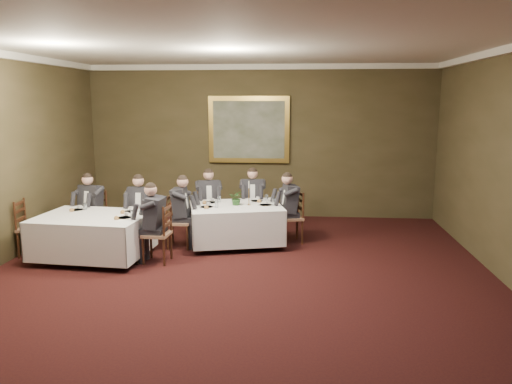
# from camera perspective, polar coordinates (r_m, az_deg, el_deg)

# --- Properties ---
(ground) EXTENTS (10.00, 10.00, 0.00)m
(ground) POSITION_cam_1_polar(r_m,az_deg,el_deg) (7.14, -2.81, -11.82)
(ground) COLOR black
(ground) RESTS_ON ground
(ceiling) EXTENTS (8.00, 10.00, 0.10)m
(ceiling) POSITION_cam_1_polar(r_m,az_deg,el_deg) (6.65, -3.09, 17.31)
(ceiling) COLOR silver
(ceiling) RESTS_ON back_wall
(back_wall) EXTENTS (8.00, 0.10, 3.50)m
(back_wall) POSITION_cam_1_polar(r_m,az_deg,el_deg) (11.62, 0.49, 5.75)
(back_wall) COLOR #38321C
(back_wall) RESTS_ON ground
(front_wall) EXTENTS (8.00, 0.10, 3.50)m
(front_wall) POSITION_cam_1_polar(r_m,az_deg,el_deg) (2.03, -23.93, -18.53)
(front_wall) COLOR #38321C
(front_wall) RESTS_ON ground
(crown_molding) EXTENTS (8.00, 10.00, 0.12)m
(crown_molding) POSITION_cam_1_polar(r_m,az_deg,el_deg) (6.65, -3.08, 16.80)
(crown_molding) COLOR white
(crown_molding) RESTS_ON back_wall
(table_main) EXTENTS (1.96, 1.67, 0.67)m
(table_main) POSITION_cam_1_polar(r_m,az_deg,el_deg) (9.42, -2.29, -3.40)
(table_main) COLOR black
(table_main) RESTS_ON ground
(table_second) EXTENTS (1.93, 1.53, 0.67)m
(table_second) POSITION_cam_1_polar(r_m,az_deg,el_deg) (9.05, -18.10, -4.50)
(table_second) COLOR black
(table_second) RESTS_ON ground
(chair_main_backleft) EXTENTS (0.54, 0.52, 1.00)m
(chair_main_backleft) POSITION_cam_1_polar(r_m,az_deg,el_deg) (10.26, -5.40, -3.23)
(chair_main_backleft) COLOR #93684A
(chair_main_backleft) RESTS_ON ground
(diner_main_backleft) EXTENTS (0.51, 0.57, 1.35)m
(diner_main_backleft) POSITION_cam_1_polar(r_m,az_deg,el_deg) (10.19, -5.42, -2.00)
(diner_main_backleft) COLOR black
(diner_main_backleft) RESTS_ON chair_main_backleft
(chair_main_backright) EXTENTS (0.47, 0.45, 1.00)m
(chair_main_backright) POSITION_cam_1_polar(r_m,az_deg,el_deg) (10.36, -0.37, -3.05)
(chair_main_backright) COLOR #93684A
(chair_main_backright) RESTS_ON ground
(diner_main_backright) EXTENTS (0.44, 0.50, 1.35)m
(diner_main_backright) POSITION_cam_1_polar(r_m,az_deg,el_deg) (10.29, -0.37, -1.83)
(diner_main_backright) COLOR black
(diner_main_backright) RESTS_ON chair_main_backright
(chair_main_endleft) EXTENTS (0.43, 0.45, 1.00)m
(chair_main_endleft) POSITION_cam_1_polar(r_m,az_deg,el_deg) (9.40, -8.79, -4.59)
(chair_main_endleft) COLOR #93684A
(chair_main_endleft) RESTS_ON ground
(diner_main_endleft) EXTENTS (0.49, 0.43, 1.35)m
(diner_main_endleft) POSITION_cam_1_polar(r_m,az_deg,el_deg) (9.34, -8.76, -3.24)
(diner_main_endleft) COLOR black
(diner_main_endleft) RESTS_ON chair_main_endleft
(chair_main_endright) EXTENTS (0.52, 0.53, 1.00)m
(chair_main_endright) POSITION_cam_1_polar(r_m,az_deg,el_deg) (9.64, 4.05, -4.10)
(chair_main_endright) COLOR #93684A
(chair_main_endright) RESTS_ON ground
(diner_main_endright) EXTENTS (0.57, 0.51, 1.35)m
(diner_main_endright) POSITION_cam_1_polar(r_m,az_deg,el_deg) (9.59, 4.00, -2.78)
(diner_main_endright) COLOR black
(diner_main_endright) RESTS_ON chair_main_endright
(chair_sec_backleft) EXTENTS (0.54, 0.52, 1.00)m
(chair_sec_backleft) POSITION_cam_1_polar(r_m,az_deg,el_deg) (10.12, -18.07, -3.91)
(chair_sec_backleft) COLOR #93684A
(chair_sec_backleft) RESTS_ON ground
(diner_sec_backleft) EXTENTS (0.51, 0.57, 1.35)m
(diner_sec_backleft) POSITION_cam_1_polar(r_m,az_deg,el_deg) (10.05, -18.18, -2.66)
(diner_sec_backleft) COLOR black
(diner_sec_backleft) RESTS_ON chair_sec_backleft
(chair_sec_backright) EXTENTS (0.44, 0.42, 1.00)m
(chair_sec_backright) POSITION_cam_1_polar(r_m,az_deg,el_deg) (9.71, -12.91, -4.25)
(chair_sec_backright) COLOR #93684A
(chair_sec_backright) RESTS_ON ground
(diner_sec_backright) EXTENTS (0.42, 0.48, 1.35)m
(diner_sec_backright) POSITION_cam_1_polar(r_m,az_deg,el_deg) (9.64, -12.98, -2.95)
(diner_sec_backright) COLOR black
(diner_sec_backright) RESTS_ON chair_sec_backright
(chair_sec_endright) EXTENTS (0.44, 0.46, 1.00)m
(chair_sec_endright) POSITION_cam_1_polar(r_m,az_deg,el_deg) (8.62, -11.14, -6.04)
(chair_sec_endright) COLOR #93684A
(chair_sec_endright) RESTS_ON ground
(diner_sec_endright) EXTENTS (0.50, 0.44, 1.35)m
(diner_sec_endright) POSITION_cam_1_polar(r_m,az_deg,el_deg) (8.57, -11.27, -4.57)
(diner_sec_endright) COLOR black
(diner_sec_endright) RESTS_ON chair_sec_endright
(chair_sec_endleft) EXTENTS (0.46, 0.48, 1.00)m
(chair_sec_endleft) POSITION_cam_1_polar(r_m,az_deg,el_deg) (9.67, -24.18, -4.98)
(chair_sec_endleft) COLOR #93684A
(chair_sec_endleft) RESTS_ON ground
(centerpiece) EXTENTS (0.29, 0.26, 0.29)m
(centerpiece) POSITION_cam_1_polar(r_m,az_deg,el_deg) (9.34, -2.22, -0.61)
(centerpiece) COLOR #2D5926
(centerpiece) RESTS_ON table_main
(candlestick) EXTENTS (0.07, 0.07, 0.47)m
(candlestick) POSITION_cam_1_polar(r_m,az_deg,el_deg) (9.33, -0.82, -0.45)
(candlestick) COLOR #AC7734
(candlestick) RESTS_ON table_main
(place_setting_table_main) EXTENTS (0.33, 0.31, 0.14)m
(place_setting_table_main) POSITION_cam_1_polar(r_m,az_deg,el_deg) (9.66, -4.90, -0.97)
(place_setting_table_main) COLOR white
(place_setting_table_main) RESTS_ON table_main
(place_setting_table_second) EXTENTS (0.33, 0.31, 0.14)m
(place_setting_table_second) POSITION_cam_1_polar(r_m,az_deg,el_deg) (9.53, -19.43, -1.70)
(place_setting_table_second) COLOR white
(place_setting_table_second) RESTS_ON table_second
(painting) EXTENTS (1.86, 0.09, 1.53)m
(painting) POSITION_cam_1_polar(r_m,az_deg,el_deg) (11.56, -0.82, 7.14)
(painting) COLOR gold
(painting) RESTS_ON back_wall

